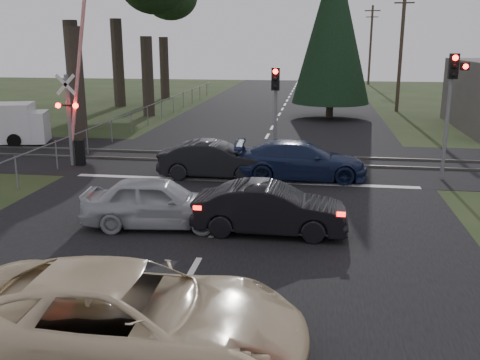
% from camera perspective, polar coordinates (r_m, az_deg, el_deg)
% --- Properties ---
extents(ground, '(120.00, 120.00, 0.00)m').
position_cam_1_polar(ground, '(12.53, -5.17, -9.73)').
color(ground, '#243116').
rests_on(ground, ground).
extents(road, '(14.00, 100.00, 0.01)m').
position_cam_1_polar(road, '(21.87, 0.90, 1.07)').
color(road, black).
rests_on(road, ground).
extents(rail_corridor, '(120.00, 8.00, 0.01)m').
position_cam_1_polar(rail_corridor, '(23.80, 1.53, 2.20)').
color(rail_corridor, black).
rests_on(rail_corridor, ground).
extents(stop_line, '(13.00, 0.35, 0.00)m').
position_cam_1_polar(stop_line, '(20.14, 0.24, -0.11)').
color(stop_line, silver).
rests_on(stop_line, ground).
extents(rail_near, '(120.00, 0.12, 0.10)m').
position_cam_1_polar(rail_near, '(23.02, 1.29, 1.88)').
color(rail_near, '#59544C').
rests_on(rail_near, ground).
extents(rail_far, '(120.00, 0.12, 0.10)m').
position_cam_1_polar(rail_far, '(24.57, 1.76, 2.70)').
color(rail_far, '#59544C').
rests_on(rail_far, ground).
extents(crossing_signal, '(1.62, 0.38, 6.96)m').
position_cam_1_polar(crossing_signal, '(23.35, -17.26, 6.42)').
color(crossing_signal, slate).
rests_on(crossing_signal, ground).
extents(traffic_signal_right, '(0.68, 0.48, 4.70)m').
position_cam_1_polar(traffic_signal_right, '(21.18, 21.68, 8.68)').
color(traffic_signal_right, slate).
rests_on(traffic_signal_right, ground).
extents(traffic_signal_center, '(0.32, 0.48, 4.10)m').
position_cam_1_polar(traffic_signal_center, '(21.94, 3.79, 8.52)').
color(traffic_signal_center, slate).
rests_on(traffic_signal_center, ground).
extents(utility_pole_mid, '(1.80, 0.26, 9.00)m').
position_cam_1_polar(utility_pole_mid, '(41.47, 16.82, 13.53)').
color(utility_pole_mid, '#4C3D2D').
rests_on(utility_pole_mid, ground).
extents(utility_pole_far, '(1.80, 0.26, 9.00)m').
position_cam_1_polar(utility_pole_far, '(66.32, 13.76, 13.96)').
color(utility_pole_far, '#4C3D2D').
rests_on(utility_pole_far, ground).
extents(conifer_tree, '(5.20, 5.20, 11.00)m').
position_cam_1_polar(conifer_tree, '(37.08, 9.90, 15.80)').
color(conifer_tree, '#473D33').
rests_on(conifer_tree, ground).
extents(fence_left, '(0.10, 36.00, 1.20)m').
position_cam_1_polar(fence_left, '(35.57, -9.03, 6.20)').
color(fence_left, slate).
rests_on(fence_left, ground).
extents(cream_coupe, '(6.01, 2.93, 1.65)m').
position_cam_1_polar(cream_coupe, '(9.08, -12.11, -14.29)').
color(cream_coupe, beige).
rests_on(cream_coupe, ground).
extents(dark_hatchback, '(4.19, 1.48, 1.38)m').
position_cam_1_polar(dark_hatchback, '(14.65, 3.24, -3.11)').
color(dark_hatchback, black).
rests_on(dark_hatchback, ground).
extents(silver_car, '(4.35, 2.11, 1.43)m').
position_cam_1_polar(silver_car, '(15.33, -8.82, -2.36)').
color(silver_car, '#A2A6AA').
rests_on(silver_car, ground).
extents(blue_sedan, '(5.13, 2.39, 1.45)m').
position_cam_1_polar(blue_sedan, '(20.46, 6.49, 2.09)').
color(blue_sedan, '#162244').
rests_on(blue_sedan, ground).
extents(dark_car_far, '(4.27, 1.54, 1.40)m').
position_cam_1_polar(dark_car_far, '(20.56, -2.70, 2.16)').
color(dark_car_far, black).
rests_on(dark_car_far, ground).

